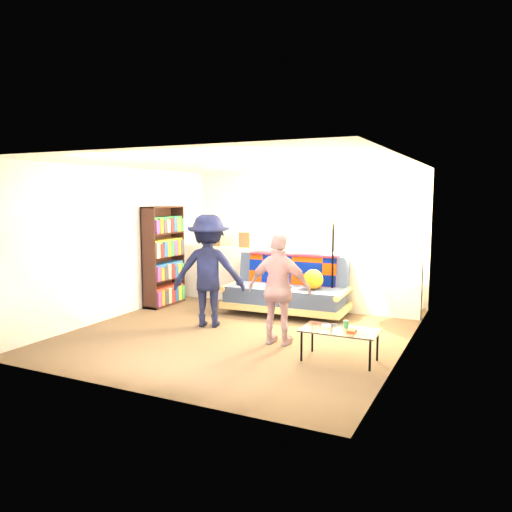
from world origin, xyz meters
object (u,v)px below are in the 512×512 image
(coffee_table, at_px, (340,332))
(floor_lamp, at_px, (334,245))
(bookshelf, at_px, (164,259))
(futon_sofa, at_px, (288,290))
(person_right, at_px, (279,289))
(person_left, at_px, (209,271))

(coffee_table, distance_m, floor_lamp, 2.37)
(bookshelf, bearing_deg, floor_lamp, 9.42)
(futon_sofa, xyz_separation_m, bookshelf, (-2.27, -0.32, 0.42))
(bookshelf, bearing_deg, coffee_table, -23.47)
(floor_lamp, height_order, person_right, floor_lamp)
(coffee_table, xyz_separation_m, floor_lamp, (-0.74, 2.10, 0.80))
(futon_sofa, bearing_deg, floor_lamp, 13.53)
(person_right, bearing_deg, person_left, -20.40)
(person_left, bearing_deg, floor_lamp, -158.56)
(bookshelf, distance_m, person_left, 1.73)
(floor_lamp, bearing_deg, bookshelf, -170.58)
(floor_lamp, distance_m, person_right, 1.86)
(floor_lamp, relative_size, person_left, 0.97)
(bookshelf, xyz_separation_m, person_right, (2.80, -1.31, -0.09))
(bookshelf, height_order, floor_lamp, bookshelf)
(person_right, bearing_deg, futon_sofa, -75.01)
(person_right, bearing_deg, bookshelf, -28.11)
(bookshelf, relative_size, floor_lamp, 1.08)
(futon_sofa, relative_size, bookshelf, 1.17)
(bookshelf, relative_size, person_right, 1.20)
(futon_sofa, bearing_deg, person_left, -123.01)
(coffee_table, height_order, person_right, person_right)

